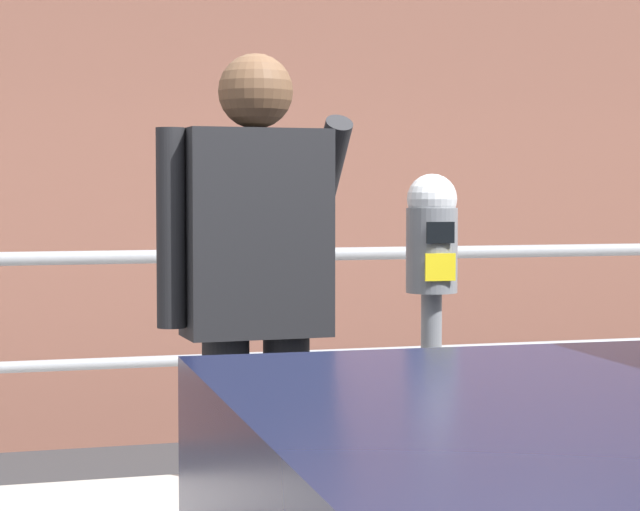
# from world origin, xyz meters

# --- Properties ---
(parking_meter) EXTENTS (0.17, 0.18, 1.39)m
(parking_meter) POSITION_xyz_m (0.34, 0.51, 1.16)
(parking_meter) COLOR slate
(parking_meter) RESTS_ON sidewalk_curb
(pedestrian_at_meter) EXTENTS (0.64, 0.53, 1.77)m
(pedestrian_at_meter) POSITION_xyz_m (-0.27, 0.49, 1.16)
(pedestrian_at_meter) COLOR black
(pedestrian_at_meter) RESTS_ON sidewalk_curb
(background_railing) EXTENTS (24.06, 0.06, 1.07)m
(background_railing) POSITION_xyz_m (-0.00, 2.11, 0.92)
(background_railing) COLOR gray
(background_railing) RESTS_ON sidewalk_curb
(backdrop_wall) EXTENTS (32.00, 0.50, 3.26)m
(backdrop_wall) POSITION_xyz_m (0.00, 4.00, 1.63)
(backdrop_wall) COLOR brown
(backdrop_wall) RESTS_ON ground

